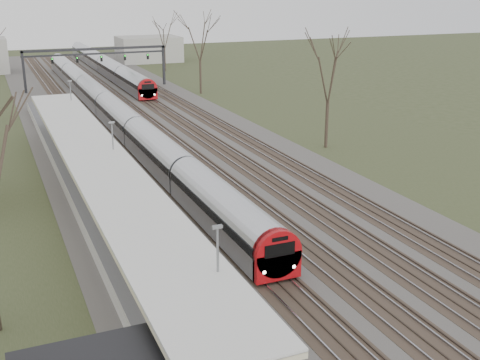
% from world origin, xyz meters
% --- Properties ---
extents(track_bed, '(24.00, 160.00, 0.22)m').
position_xyz_m(track_bed, '(0.26, 55.00, 0.06)').
color(track_bed, '#474442').
rests_on(track_bed, ground).
extents(platform, '(3.50, 69.00, 1.00)m').
position_xyz_m(platform, '(-9.05, 37.50, 0.50)').
color(platform, '#9E9B93').
rests_on(platform, ground).
extents(canopy, '(4.10, 50.00, 3.11)m').
position_xyz_m(canopy, '(-9.05, 32.99, 3.93)').
color(canopy, slate).
rests_on(canopy, platform).
extents(signal_gantry, '(21.00, 0.59, 6.08)m').
position_xyz_m(signal_gantry, '(0.29, 84.99, 4.91)').
color(signal_gantry, black).
rests_on(signal_gantry, ground).
extents(tree_east_far, '(5.00, 5.00, 10.30)m').
position_xyz_m(tree_east_far, '(14.00, 42.00, 7.29)').
color(tree_east_far, '#2D231C').
rests_on(tree_east_far, ground).
extents(train_near, '(2.62, 90.21, 3.05)m').
position_xyz_m(train_near, '(-2.50, 63.79, 1.48)').
color(train_near, '#B0B3BB').
rests_on(train_near, ground).
extents(train_far, '(2.62, 60.21, 3.05)m').
position_xyz_m(train_far, '(4.50, 101.67, 1.48)').
color(train_far, '#B0B3BB').
rests_on(train_far, ground).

